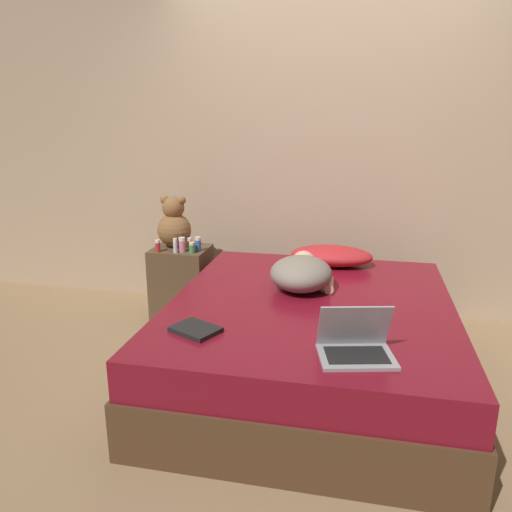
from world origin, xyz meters
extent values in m
plane|color=#937551|center=(0.00, 0.00, 0.00)|extent=(12.00, 12.00, 0.00)
cube|color=tan|center=(0.00, 1.23, 1.30)|extent=(8.00, 0.06, 2.60)
cube|color=#4C331E|center=(0.00, 0.00, 0.15)|extent=(1.64, 1.91, 0.31)
cube|color=maroon|center=(0.00, 0.00, 0.41)|extent=(1.61, 1.87, 0.21)
cube|color=brown|center=(-1.09, 0.77, 0.28)|extent=(0.42, 0.37, 0.57)
ellipsoid|color=red|center=(0.06, 0.74, 0.58)|extent=(0.58, 0.33, 0.14)
ellipsoid|color=gray|center=(-0.09, 0.19, 0.61)|extent=(0.41, 0.48, 0.20)
sphere|color=#DBAD8E|center=(-0.11, 0.48, 0.59)|extent=(0.16, 0.16, 0.16)
cylinder|color=#DBAD8E|center=(0.08, 0.22, 0.54)|extent=(0.07, 0.21, 0.06)
cube|color=#9E9EA3|center=(0.27, -0.67, 0.52)|extent=(0.38, 0.31, 0.02)
cube|color=black|center=(0.27, -0.67, 0.53)|extent=(0.30, 0.23, 0.00)
cube|color=#9E9EA3|center=(0.25, -0.60, 0.64)|extent=(0.34, 0.17, 0.22)
cube|color=black|center=(0.25, -0.60, 0.64)|extent=(0.30, 0.15, 0.19)
sphere|color=brown|center=(-1.15, 0.81, 0.69)|extent=(0.26, 0.26, 0.26)
sphere|color=brown|center=(-1.15, 0.81, 0.87)|extent=(0.17, 0.17, 0.17)
sphere|color=brown|center=(-1.22, 0.81, 0.93)|extent=(0.07, 0.07, 0.07)
sphere|color=brown|center=(-1.08, 0.81, 0.93)|extent=(0.07, 0.07, 0.07)
cylinder|color=pink|center=(-1.04, 0.67, 0.61)|extent=(0.05, 0.05, 0.09)
cylinder|color=white|center=(-1.04, 0.67, 0.66)|extent=(0.05, 0.05, 0.02)
cylinder|color=#3866B2|center=(-0.93, 0.71, 0.61)|extent=(0.04, 0.04, 0.09)
cylinder|color=white|center=(-0.93, 0.71, 0.66)|extent=(0.04, 0.04, 0.02)
cylinder|color=#B72D2D|center=(-1.21, 0.63, 0.60)|extent=(0.04, 0.04, 0.07)
cylinder|color=white|center=(-1.21, 0.63, 0.65)|extent=(0.03, 0.03, 0.02)
cylinder|color=#3D8E4C|center=(-0.95, 0.65, 0.60)|extent=(0.04, 0.04, 0.06)
cylinder|color=white|center=(-0.95, 0.65, 0.64)|extent=(0.04, 0.04, 0.02)
cylinder|color=silver|center=(-1.08, 0.63, 0.61)|extent=(0.03, 0.03, 0.08)
cylinder|color=white|center=(-1.08, 0.63, 0.66)|extent=(0.03, 0.03, 0.02)
cylinder|color=orange|center=(-1.00, 0.73, 0.60)|extent=(0.04, 0.04, 0.07)
cylinder|color=white|center=(-1.00, 0.73, 0.65)|extent=(0.03, 0.03, 0.02)
cube|color=black|center=(-0.52, -0.55, 0.52)|extent=(0.28, 0.25, 0.02)
camera|label=1|loc=(0.26, -2.72, 1.56)|focal=35.00mm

